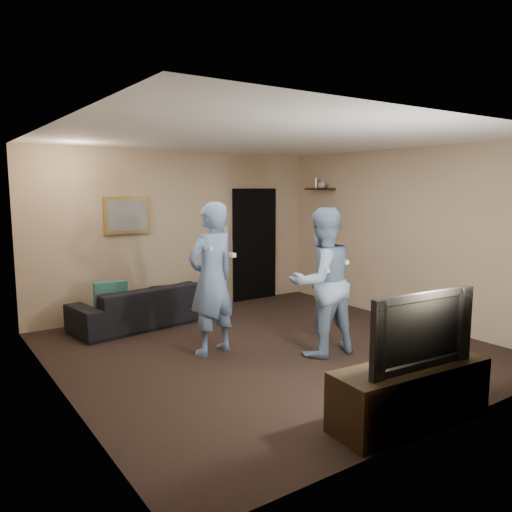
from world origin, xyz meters
TOP-DOWN VIEW (x-y plane):
  - ground at (0.00, 0.00)m, footprint 5.00×5.00m
  - ceiling at (0.00, 0.00)m, footprint 5.00×5.00m
  - wall_back at (0.00, 2.50)m, footprint 5.00×0.04m
  - wall_front at (0.00, -2.50)m, footprint 5.00×0.04m
  - wall_left at (-2.50, 0.00)m, footprint 0.04×5.00m
  - wall_right at (2.50, 0.00)m, footprint 0.04×5.00m
  - sofa at (-0.90, 1.94)m, footprint 2.14×1.07m
  - throw_pillow at (-1.37, 1.94)m, footprint 0.47×0.20m
  - painting_frame at (-0.90, 2.48)m, footprint 0.72×0.05m
  - painting_canvas at (-0.90, 2.45)m, footprint 0.62×0.01m
  - doorway at (1.45, 2.47)m, footprint 0.90×0.06m
  - light_switch at (0.85, 2.48)m, footprint 0.08×0.02m
  - wall_shelf at (2.39, 1.80)m, footprint 0.20×0.60m
  - shelf_vase at (2.39, 1.75)m, footprint 0.14×0.14m
  - shelf_figurine at (2.39, 1.89)m, footprint 0.06×0.06m
  - tv_console at (-0.18, -2.28)m, footprint 1.52×0.59m
  - television at (-0.18, -2.28)m, footprint 1.14×0.24m
  - wii_player_left at (-0.68, 0.28)m, footprint 0.75×0.57m
  - wii_player_right at (0.39, -0.51)m, footprint 0.93×0.75m

SIDE VIEW (x-z plane):
  - ground at x=0.00m, z-range 0.00..0.00m
  - tv_console at x=-0.18m, z-range -0.02..0.52m
  - sofa at x=-0.90m, z-range 0.00..0.60m
  - throw_pillow at x=-1.37m, z-range 0.25..0.71m
  - television at x=-0.18m, z-range 0.52..1.17m
  - wii_player_right at x=0.39m, z-range 0.00..1.79m
  - wii_player_left at x=-0.68m, z-range 0.00..1.85m
  - doorway at x=1.45m, z-range 0.00..2.00m
  - wall_back at x=0.00m, z-range 0.00..2.60m
  - wall_front at x=0.00m, z-range 0.00..2.60m
  - wall_left at x=-2.50m, z-range 0.00..2.60m
  - wall_right at x=2.50m, z-range 0.00..2.60m
  - light_switch at x=0.85m, z-range 1.24..1.36m
  - painting_frame at x=-0.90m, z-range 1.32..1.89m
  - painting_canvas at x=-0.90m, z-range 1.37..1.83m
  - wall_shelf at x=2.39m, z-range 1.98..2.00m
  - shelf_vase at x=2.39m, z-range 2.00..2.15m
  - shelf_figurine at x=2.39m, z-range 2.00..2.18m
  - ceiling at x=0.00m, z-range 2.58..2.62m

